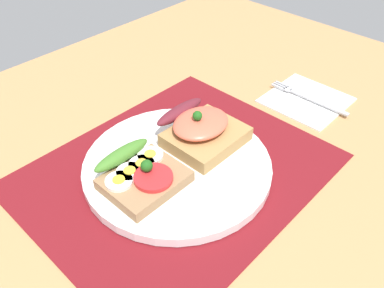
{
  "coord_description": "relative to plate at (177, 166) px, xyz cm",
  "views": [
    {
      "loc": [
        -28.75,
        -29.93,
        39.61
      ],
      "look_at": [
        3.0,
        0.0,
        3.22
      ],
      "focal_mm": 37.75,
      "sensor_mm": 36.0,
      "label": 1
    }
  ],
  "objects": [
    {
      "name": "sandwich_salmon",
      "position": [
        5.91,
        1.07,
        2.68
      ],
      "size": [
        10.76,
        10.5,
        5.51
      ],
      "color": "#A78049",
      "rests_on": "plate"
    },
    {
      "name": "ground_plane",
      "position": [
        0.0,
        0.0,
        -2.61
      ],
      "size": [
        120.0,
        90.0,
        3.2
      ],
      "primitive_type": "cube",
      "color": "tan"
    },
    {
      "name": "sandwich_egg_tomato",
      "position": [
        -5.9,
        0.71,
        2.04
      ],
      "size": [
        10.03,
        9.87,
        3.8
      ],
      "color": "#97714C",
      "rests_on": "plate"
    },
    {
      "name": "placemat",
      "position": [
        0.0,
        0.0,
        -0.86
      ],
      "size": [
        40.57,
        33.35,
        0.3
      ],
      "primitive_type": "cube",
      "color": "maroon",
      "rests_on": "ground_plane"
    },
    {
      "name": "napkin",
      "position": [
        28.23,
        -3.83,
        -0.71
      ],
      "size": [
        12.87,
        12.7,
        0.6
      ],
      "primitive_type": "cube",
      "color": "white",
      "rests_on": "ground_plane"
    },
    {
      "name": "fork",
      "position": [
        28.26,
        -3.73,
        -0.25
      ],
      "size": [
        1.62,
        14.77,
        0.32
      ],
      "color": "#B7B7BC",
      "rests_on": "napkin"
    },
    {
      "name": "plate",
      "position": [
        0.0,
        0.0,
        0.0
      ],
      "size": [
        26.29,
        26.29,
        1.42
      ],
      "primitive_type": "cylinder",
      "color": "white",
      "rests_on": "placemat"
    }
  ]
}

